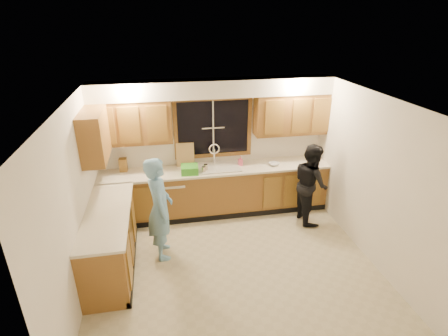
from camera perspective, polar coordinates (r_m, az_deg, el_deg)
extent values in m
plane|color=#C3B996|center=(5.53, 1.64, -15.52)|extent=(4.20, 4.20, 0.00)
plane|color=silver|center=(4.39, 2.02, 10.58)|extent=(4.20, 4.20, 0.00)
plane|color=white|center=(6.54, -1.76, 3.68)|extent=(4.20, 0.00, 4.20)
plane|color=white|center=(4.88, -23.18, -5.82)|extent=(0.00, 3.80, 3.80)
plane|color=white|center=(5.63, 23.17, -1.82)|extent=(0.00, 3.80, 3.80)
cube|color=olive|center=(6.60, -1.26, -3.82)|extent=(4.20, 0.60, 0.88)
cube|color=olive|center=(5.53, -18.06, -11.19)|extent=(0.60, 1.90, 0.88)
cube|color=beige|center=(6.39, -1.27, -0.23)|extent=(4.20, 0.63, 0.04)
cube|color=beige|center=(5.29, -18.53, -7.08)|extent=(0.63, 1.90, 0.04)
cube|color=olive|center=(6.16, -14.89, 7.21)|extent=(1.35, 0.33, 0.75)
cube|color=olive|center=(6.58, 10.90, 8.63)|extent=(1.35, 0.33, 0.75)
cube|color=olive|center=(5.64, -20.39, 4.98)|extent=(0.33, 0.90, 0.75)
cube|color=white|center=(6.08, -1.62, 12.89)|extent=(4.20, 0.35, 0.30)
cube|color=black|center=(6.43, -1.79, 6.60)|extent=(1.30, 0.01, 1.00)
cube|color=olive|center=(6.28, -1.84, 11.24)|extent=(1.44, 0.03, 0.07)
cube|color=olive|center=(6.60, -1.72, 2.13)|extent=(1.44, 0.03, 0.07)
cube|color=olive|center=(6.35, -7.93, 6.17)|extent=(0.07, 0.03, 1.00)
cube|color=olive|center=(6.55, 4.19, 6.89)|extent=(0.07, 0.03, 1.00)
cube|color=silver|center=(6.39, -1.30, 0.07)|extent=(0.86, 0.52, 0.03)
cube|color=silver|center=(6.40, -3.15, -0.81)|extent=(0.38, 0.42, 0.18)
cube|color=silver|center=(6.46, 0.55, -0.52)|extent=(0.38, 0.42, 0.18)
cylinder|color=silver|center=(6.51, -1.60, 1.98)|extent=(0.04, 0.04, 0.28)
torus|color=silver|center=(6.46, -1.62, 3.13)|extent=(0.21, 0.03, 0.21)
cube|color=silver|center=(6.54, -8.63, -4.69)|extent=(0.60, 0.56, 0.82)
cube|color=silver|center=(5.07, -18.75, -14.76)|extent=(0.58, 0.75, 0.90)
imported|color=#73ADD9|center=(5.37, -10.44, -6.55)|extent=(0.43, 0.62, 1.65)
imported|color=black|center=(6.43, 13.97, -2.44)|extent=(0.56, 0.72, 1.47)
cube|color=olive|center=(6.47, -16.13, 0.50)|extent=(0.14, 0.12, 0.24)
cube|color=tan|center=(6.45, -6.34, 2.18)|extent=(0.34, 0.14, 0.43)
cube|color=green|center=(6.19, -5.64, -0.24)|extent=(0.31, 0.30, 0.14)
imported|color=#EA597C|center=(6.48, 2.70, 1.16)|extent=(0.09, 0.09, 0.18)
imported|color=silver|center=(6.57, 8.18, 0.64)|extent=(0.25, 0.25, 0.05)
cylinder|color=#BDAC91|center=(6.19, -3.35, -0.30)|extent=(0.07, 0.07, 0.12)
cylinder|color=#BDAC91|center=(6.25, -2.99, 0.04)|extent=(0.07, 0.07, 0.13)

